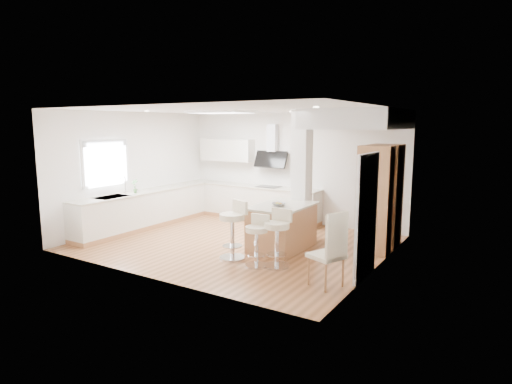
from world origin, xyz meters
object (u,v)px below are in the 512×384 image
Objects in this scene: bar_stool_b at (257,238)px; dining_chair at (331,248)px; bar_stool_a at (233,227)px; bar_stool_c at (278,235)px; peninsula at (282,226)px.

bar_stool_b is 1.55m from dining_chair.
bar_stool_c is at bearing 23.04° from bar_stool_a.
dining_chair is at bearing 9.78° from bar_stool_a.
bar_stool_a is at bearing -113.73° from peninsula.
peninsula is at bearing 116.98° from bar_stool_c.
bar_stool_c reaches higher than bar_stool_b.
bar_stool_b is (0.61, -0.13, -0.10)m from bar_stool_a.
bar_stool_b is 0.77× the size of dining_chair.
bar_stool_b is at bearing 8.76° from bar_stool_a.
peninsula is 1.20m from bar_stool_b.
peninsula is 1.24× the size of dining_chair.
bar_stool_b is at bearing -168.69° from dining_chair.
dining_chair is at bearing -14.90° from bar_stool_b.
dining_chair reaches higher than peninsula.
peninsula is at bearing 92.79° from bar_stool_b.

